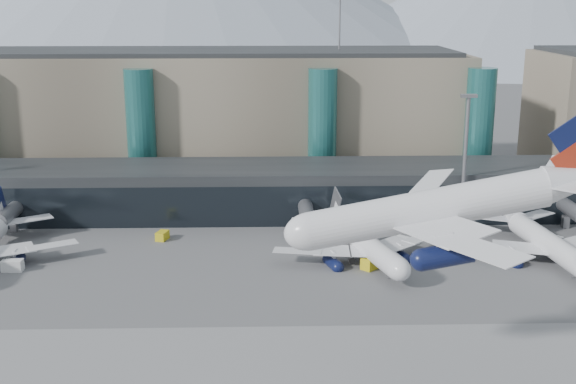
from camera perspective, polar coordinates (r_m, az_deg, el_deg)
The scene contains 14 objects.
ground at distance 94.11m, azimuth 2.88°, elevation -11.86°, with size 900.00×900.00×0.00m, color #515154.
concourse at distance 146.48m, azimuth 1.19°, elevation 0.15°, with size 170.00×27.00×10.00m.
terminal_main at distance 176.72m, azimuth -7.46°, elevation 6.06°, with size 130.00×30.00×31.00m.
teal_towers at distance 160.46m, azimuth -4.44°, elevation 4.72°, with size 116.40×19.40×46.00m.
lightmast_mid at distance 139.62m, azimuth 13.82°, elevation 2.96°, with size 3.00×1.20×25.60m.
hero_jet at distance 76.02m, azimuth 13.44°, elevation -0.27°, with size 34.80×35.76×11.52m.
jet_parked_mid at distance 123.16m, azimuth 5.71°, elevation -3.31°, with size 31.32×32.73×10.51m.
jet_parked_right at distance 130.69m, azimuth 19.26°, elevation -2.97°, with size 33.25×33.01×10.76m.
veh_a at distance 125.13m, azimuth -20.94°, elevation -5.44°, with size 3.28×1.85×1.85m, color silver.
veh_b at distance 133.69m, azimuth -9.90°, elevation -3.42°, with size 2.73×1.68×1.58m, color gold.
veh_c at distance 122.51m, azimuth 10.55°, elevation -5.14°, with size 3.07×1.62×1.70m, color #454549.
veh_d at distance 137.06m, azimuth 20.35°, elevation -3.69°, with size 2.79×1.49×1.59m, color silver.
veh_g at distance 130.66m, azimuth 9.07°, elevation -3.83°, with size 2.58×1.51×1.51m, color silver.
veh_h at distance 118.88m, azimuth 6.63°, elevation -5.53°, with size 3.71×1.95×2.05m, color gold.
Camera 1 is at (-6.90, -83.70, 42.47)m, focal length 45.00 mm.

